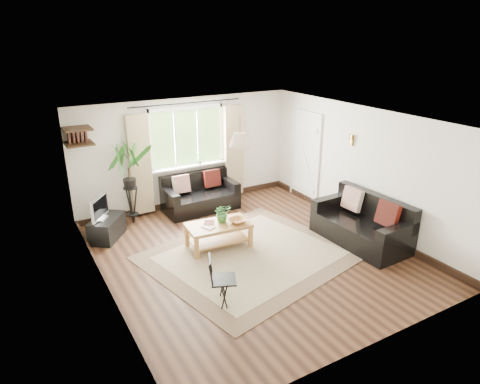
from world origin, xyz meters
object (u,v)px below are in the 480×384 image
tv_stand (107,228)px  folding_chair (223,281)px  palm_stand (130,184)px  sofa_right (361,222)px  sofa_back (200,194)px  coffee_table (219,235)px

tv_stand → folding_chair: folding_chair is taller
tv_stand → folding_chair: 3.10m
palm_stand → sofa_right: bearing=-41.2°
sofa_right → tv_stand: size_ratio=2.28×
sofa_right → palm_stand: bearing=-133.2°
sofa_back → tv_stand: (-2.13, -0.38, -0.16)m
sofa_back → coffee_table: (-0.46, -1.76, -0.14)m
sofa_right → palm_stand: (-3.41, 2.98, 0.42)m
coffee_table → palm_stand: (-1.04, 1.83, 0.61)m
sofa_back → sofa_right: (1.90, -2.91, 0.05)m
palm_stand → folding_chair: bearing=-84.7°
sofa_back → folding_chair: 3.53m
tv_stand → palm_stand: size_ratio=0.47×
sofa_right → coffee_table: sofa_right is taller
sofa_right → palm_stand: size_ratio=1.07×
sofa_back → folding_chair: bearing=-110.5°
tv_stand → palm_stand: bearing=-16.0°
sofa_right → sofa_back: bearing=-148.8°
folding_chair → sofa_right: bearing=-58.8°
sofa_back → coffee_table: bearing=-105.4°
sofa_right → tv_stand: (-4.04, 2.52, -0.21)m
coffee_table → palm_stand: 2.19m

